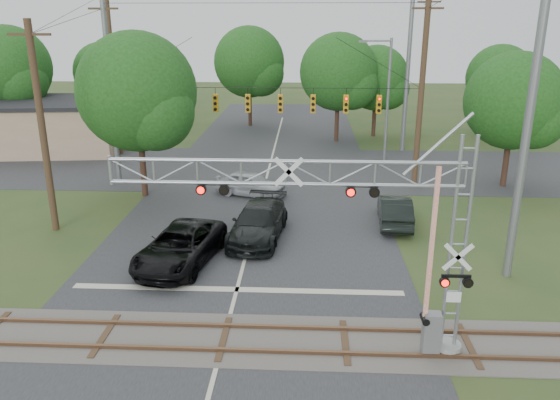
{
  "coord_description": "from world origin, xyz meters",
  "views": [
    {
      "loc": [
        2.64,
        -13.56,
        10.07
      ],
      "look_at": [
        1.6,
        7.5,
        3.09
      ],
      "focal_mm": 35.0,
      "sensor_mm": 36.0,
      "label": 1
    }
  ],
  "objects_px": {
    "traffic_signal_span": "(278,96)",
    "crossing_gantry": "(353,222)",
    "sedan_silver": "(251,184)",
    "car_dark": "(258,222)",
    "streetlight": "(386,94)",
    "pickup_black": "(180,246)",
    "commercial_building": "(15,125)"
  },
  "relations": [
    {
      "from": "pickup_black",
      "to": "streetlight",
      "type": "bearing_deg",
      "value": 69.78
    },
    {
      "from": "streetlight",
      "to": "sedan_silver",
      "type": "bearing_deg",
      "value": -135.65
    },
    {
      "from": "crossing_gantry",
      "to": "commercial_building",
      "type": "height_order",
      "value": "crossing_gantry"
    },
    {
      "from": "crossing_gantry",
      "to": "traffic_signal_span",
      "type": "xyz_separation_m",
      "value": [
        -3.19,
        18.36,
        1.25
      ]
    },
    {
      "from": "traffic_signal_span",
      "to": "sedan_silver",
      "type": "bearing_deg",
      "value": -122.84
    },
    {
      "from": "traffic_signal_span",
      "to": "car_dark",
      "type": "xyz_separation_m",
      "value": [
        -0.47,
        -9.11,
        -4.81
      ]
    },
    {
      "from": "pickup_black",
      "to": "car_dark",
      "type": "distance_m",
      "value": 4.36
    },
    {
      "from": "crossing_gantry",
      "to": "sedan_silver",
      "type": "distance_m",
      "value": 17.06
    },
    {
      "from": "pickup_black",
      "to": "streetlight",
      "type": "height_order",
      "value": "streetlight"
    },
    {
      "from": "traffic_signal_span",
      "to": "pickup_black",
      "type": "height_order",
      "value": "traffic_signal_span"
    },
    {
      "from": "crossing_gantry",
      "to": "commercial_building",
      "type": "bearing_deg",
      "value": 132.45
    },
    {
      "from": "streetlight",
      "to": "pickup_black",
      "type": "bearing_deg",
      "value": -120.71
    },
    {
      "from": "crossing_gantry",
      "to": "car_dark",
      "type": "height_order",
      "value": "crossing_gantry"
    },
    {
      "from": "car_dark",
      "to": "sedan_silver",
      "type": "bearing_deg",
      "value": 105.3
    },
    {
      "from": "traffic_signal_span",
      "to": "commercial_building",
      "type": "height_order",
      "value": "traffic_signal_span"
    },
    {
      "from": "traffic_signal_span",
      "to": "pickup_black",
      "type": "bearing_deg",
      "value": -106.44
    },
    {
      "from": "crossing_gantry",
      "to": "streetlight",
      "type": "relative_size",
      "value": 1.22
    },
    {
      "from": "traffic_signal_span",
      "to": "crossing_gantry",
      "type": "bearing_deg",
      "value": -80.14
    },
    {
      "from": "pickup_black",
      "to": "commercial_building",
      "type": "xyz_separation_m",
      "value": [
        -18.17,
        21.06,
        1.21
      ]
    },
    {
      "from": "commercial_building",
      "to": "streetlight",
      "type": "distance_m",
      "value": 29.44
    },
    {
      "from": "traffic_signal_span",
      "to": "commercial_building",
      "type": "xyz_separation_m",
      "value": [
        -21.75,
        8.91,
        -3.62
      ]
    },
    {
      "from": "pickup_black",
      "to": "car_dark",
      "type": "height_order",
      "value": "car_dark"
    },
    {
      "from": "sedan_silver",
      "to": "pickup_black",
      "type": "bearing_deg",
      "value": -172.01
    },
    {
      "from": "streetlight",
      "to": "commercial_building",
      "type": "bearing_deg",
      "value": 175.06
    },
    {
      "from": "sedan_silver",
      "to": "commercial_building",
      "type": "distance_m",
      "value": 23.19
    },
    {
      "from": "commercial_building",
      "to": "sedan_silver",
      "type": "bearing_deg",
      "value": -35.69
    },
    {
      "from": "pickup_black",
      "to": "traffic_signal_span",
      "type": "bearing_deg",
      "value": 84.05
    },
    {
      "from": "car_dark",
      "to": "streetlight",
      "type": "bearing_deg",
      "value": 69.37
    },
    {
      "from": "car_dark",
      "to": "traffic_signal_span",
      "type": "bearing_deg",
      "value": 93.43
    },
    {
      "from": "sedan_silver",
      "to": "commercial_building",
      "type": "bearing_deg",
      "value": 80.72
    },
    {
      "from": "crossing_gantry",
      "to": "traffic_signal_span",
      "type": "relative_size",
      "value": 0.56
    },
    {
      "from": "traffic_signal_span",
      "to": "commercial_building",
      "type": "relative_size",
      "value": 1.08
    }
  ]
}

